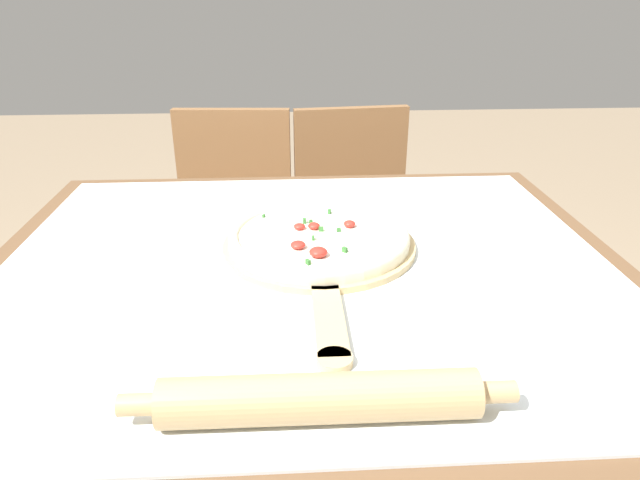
% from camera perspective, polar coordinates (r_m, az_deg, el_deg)
% --- Properties ---
extents(dining_table, '(1.18, 1.03, 0.78)m').
position_cam_1_polar(dining_table, '(1.09, -1.27, -7.92)').
color(dining_table, brown).
rests_on(dining_table, ground_plane).
extents(towel_cloth, '(1.10, 0.95, 0.00)m').
position_cam_1_polar(towel_cloth, '(1.03, -1.33, -2.48)').
color(towel_cloth, silver).
rests_on(towel_cloth, dining_table).
extents(pizza_peel, '(0.36, 0.57, 0.01)m').
position_cam_1_polar(pizza_peel, '(1.06, -0.02, -1.01)').
color(pizza_peel, tan).
rests_on(pizza_peel, towel_cloth).
extents(pizza, '(0.34, 0.34, 0.04)m').
position_cam_1_polar(pizza, '(1.08, -0.10, 0.41)').
color(pizza, beige).
rests_on(pizza, pizza_peel).
extents(rolling_pin, '(0.46, 0.06, 0.06)m').
position_cam_1_polar(rolling_pin, '(0.68, 0.01, -15.53)').
color(rolling_pin, tan).
rests_on(rolling_pin, towel_cloth).
extents(chair_left, '(0.42, 0.42, 0.87)m').
position_cam_1_polar(chair_left, '(1.93, -8.63, 1.43)').
color(chair_left, brown).
rests_on(chair_left, ground_plane).
extents(chair_right, '(0.44, 0.44, 0.87)m').
position_cam_1_polar(chair_right, '(1.93, 3.51, 1.72)').
color(chair_right, brown).
rests_on(chair_right, ground_plane).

